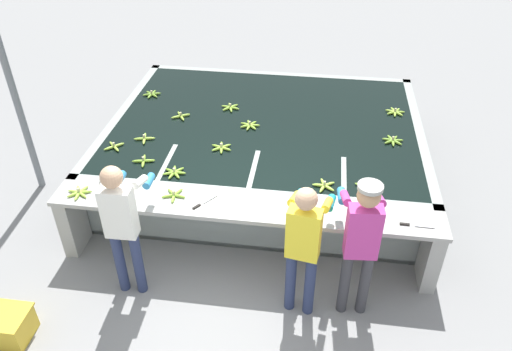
{
  "coord_description": "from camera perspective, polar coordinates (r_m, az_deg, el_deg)",
  "views": [
    {
      "loc": [
        0.71,
        -3.91,
        4.23
      ],
      "look_at": [
        0.0,
        1.18,
        0.58
      ],
      "focal_mm": 35.0,
      "sensor_mm": 36.0,
      "label": 1
    }
  ],
  "objects": [
    {
      "name": "crate",
      "position": [
        5.73,
        -26.95,
        -15.0
      ],
      "size": [
        0.55,
        0.39,
        0.32
      ],
      "color": "gold",
      "rests_on": "ground"
    },
    {
      "name": "banana_bunch_floating_6",
      "position": [
        6.84,
        -0.73,
        5.78
      ],
      "size": [
        0.28,
        0.28,
        0.08
      ],
      "color": "#8CB738",
      "rests_on": "wash_tank"
    },
    {
      "name": "banana_bunch_ledge_0",
      "position": [
        5.91,
        -19.56,
        -1.84
      ],
      "size": [
        0.28,
        0.28,
        0.08
      ],
      "color": "#9EC642",
      "rests_on": "work_ledge"
    },
    {
      "name": "worker_0",
      "position": [
        5.2,
        -15.09,
        -4.86
      ],
      "size": [
        0.41,
        0.71,
        1.63
      ],
      "color": "navy",
      "rests_on": "ground"
    },
    {
      "name": "support_post_left",
      "position": [
        6.99,
        -26.25,
        9.62
      ],
      "size": [
        0.09,
        0.09,
        3.2
      ],
      "color": "slate",
      "rests_on": "ground"
    },
    {
      "name": "knife_1",
      "position": [
        5.4,
        17.37,
        -5.41
      ],
      "size": [
        0.35,
        0.04,
        0.02
      ],
      "color": "silver",
      "rests_on": "work_ledge"
    },
    {
      "name": "banana_bunch_floating_5",
      "position": [
        5.73,
        7.82,
        -1.14
      ],
      "size": [
        0.27,
        0.28,
        0.08
      ],
      "color": "#9EC642",
      "rests_on": "wash_tank"
    },
    {
      "name": "banana_bunch_floating_4",
      "position": [
        5.79,
        12.47,
        -1.32
      ],
      "size": [
        0.27,
        0.27,
        0.08
      ],
      "color": "#9EC642",
      "rests_on": "wash_tank"
    },
    {
      "name": "banana_bunch_floating_7",
      "position": [
        6.7,
        -12.64,
        4.15
      ],
      "size": [
        0.28,
        0.28,
        0.08
      ],
      "color": "#9EC642",
      "rests_on": "wash_tank"
    },
    {
      "name": "banana_bunch_ledge_1",
      "position": [
        5.6,
        -9.36,
        -2.2
      ],
      "size": [
        0.28,
        0.27,
        0.08
      ],
      "color": "#7FAD33",
      "rests_on": "work_ledge"
    },
    {
      "name": "banana_bunch_floating_9",
      "position": [
        6.36,
        -3.98,
        3.22
      ],
      "size": [
        0.28,
        0.28,
        0.08
      ],
      "color": "#8CB738",
      "rests_on": "wash_tank"
    },
    {
      "name": "banana_bunch_floating_1",
      "position": [
        6.25,
        -12.73,
        1.65
      ],
      "size": [
        0.28,
        0.28,
        0.08
      ],
      "color": "#7FAD33",
      "rests_on": "wash_tank"
    },
    {
      "name": "wash_tank",
      "position": [
        7.17,
        1.05,
        3.23
      ],
      "size": [
        4.29,
        3.38,
        0.83
      ],
      "color": "gray",
      "rests_on": "ground"
    },
    {
      "name": "worker_1",
      "position": [
        4.86,
        5.49,
        -7.42
      ],
      "size": [
        0.48,
        0.74,
        1.58
      ],
      "color": "navy",
      "rests_on": "ground"
    },
    {
      "name": "work_ledge",
      "position": [
        5.55,
        -1.36,
        -5.56
      ],
      "size": [
        4.29,
        0.45,
        0.83
      ],
      "color": "#9E9E99",
      "rests_on": "ground"
    },
    {
      "name": "knife_0",
      "position": [
        5.46,
        -6.25,
        -3.22
      ],
      "size": [
        0.23,
        0.3,
        0.02
      ],
      "color": "silver",
      "rests_on": "work_ledge"
    },
    {
      "name": "ground_plane",
      "position": [
        5.8,
        -1.64,
        -11.44
      ],
      "size": [
        80.0,
        80.0,
        0.0
      ],
      "primitive_type": "plane",
      "color": "gray",
      "rests_on": "ground"
    },
    {
      "name": "banana_bunch_floating_11",
      "position": [
        7.15,
        -8.59,
        6.74
      ],
      "size": [
        0.26,
        0.26,
        0.08
      ],
      "color": "#93BC3D",
      "rests_on": "wash_tank"
    },
    {
      "name": "banana_bunch_floating_10",
      "position": [
        7.31,
        -2.95,
        7.79
      ],
      "size": [
        0.28,
        0.28,
        0.08
      ],
      "color": "#8CB738",
      "rests_on": "wash_tank"
    },
    {
      "name": "banana_bunch_floating_12",
      "position": [
        7.84,
        -11.83,
        9.09
      ],
      "size": [
        0.27,
        0.28,
        0.08
      ],
      "color": "#75A333",
      "rests_on": "wash_tank"
    },
    {
      "name": "banana_bunch_floating_8",
      "position": [
        5.97,
        -9.32,
        0.36
      ],
      "size": [
        0.27,
        0.28,
        0.08
      ],
      "color": "#7FAD33",
      "rests_on": "wash_tank"
    },
    {
      "name": "banana_bunch_floating_2",
      "position": [
        6.62,
        -15.91,
        3.22
      ],
      "size": [
        0.23,
        0.23,
        0.08
      ],
      "color": "#9EC642",
      "rests_on": "wash_tank"
    },
    {
      "name": "banana_bunch_floating_0",
      "position": [
        6.73,
        15.37,
        3.88
      ],
      "size": [
        0.28,
        0.28,
        0.08
      ],
      "color": "#75A333",
      "rests_on": "wash_tank"
    },
    {
      "name": "banana_bunch_ledge_2",
      "position": [
        5.79,
        -16.63,
        -2.0
      ],
      "size": [
        0.28,
        0.28,
        0.08
      ],
      "color": "#9EC642",
      "rests_on": "work_ledge"
    },
    {
      "name": "banana_bunch_floating_3",
      "position": [
        7.44,
        15.61,
        7.01
      ],
      "size": [
        0.28,
        0.28,
        0.08
      ],
      "color": "#93BC3D",
      "rests_on": "wash_tank"
    },
    {
      "name": "worker_2",
      "position": [
        4.89,
        11.94,
        -6.94
      ],
      "size": [
        0.44,
        0.73,
        1.64
      ],
      "color": "#38383D",
      "rests_on": "ground"
    }
  ]
}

